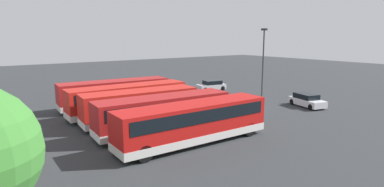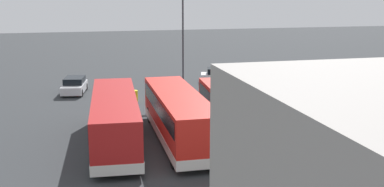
% 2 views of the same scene
% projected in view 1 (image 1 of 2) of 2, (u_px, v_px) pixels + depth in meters
% --- Properties ---
extents(ground_plane, '(140.00, 140.00, 0.00)m').
position_uv_depth(ground_plane, '(240.00, 106.00, 34.96)').
color(ground_plane, '#2D3033').
extents(bus_single_deck_near_end, '(2.77, 11.91, 2.95)m').
position_uv_depth(bus_single_deck_near_end, '(194.00, 122.00, 22.50)').
color(bus_single_deck_near_end, '#B71411').
rests_on(bus_single_deck_near_end, ground).
extents(bus_single_deck_second, '(3.18, 11.36, 2.95)m').
position_uv_depth(bus_single_deck_second, '(164.00, 112.00, 25.17)').
color(bus_single_deck_second, '#A51919').
rests_on(bus_single_deck_second, ground).
extents(bus_single_deck_third, '(3.28, 10.46, 2.95)m').
position_uv_depth(bus_single_deck_third, '(140.00, 105.00, 27.80)').
color(bus_single_deck_third, red).
rests_on(bus_single_deck_third, ground).
extents(bus_single_deck_fourth, '(2.76, 11.79, 2.95)m').
position_uv_depth(bus_single_deck_fourth, '(128.00, 99.00, 30.78)').
color(bus_single_deck_fourth, red).
rests_on(bus_single_deck_fourth, ground).
extents(bus_single_deck_fifth, '(3.35, 11.85, 2.95)m').
position_uv_depth(bus_single_deck_fifth, '(115.00, 93.00, 33.92)').
color(bus_single_deck_fifth, '#A51919').
rests_on(bus_single_deck_fifth, ground).
extents(car_hatchback_silver, '(4.49, 2.78, 1.43)m').
position_uv_depth(car_hatchback_silver, '(307.00, 100.00, 34.51)').
color(car_hatchback_silver, silver).
rests_on(car_hatchback_silver, ground).
extents(car_small_green, '(2.44, 4.27, 1.43)m').
position_uv_depth(car_small_green, '(211.00, 86.00, 44.85)').
color(car_small_green, silver).
rests_on(car_small_green, ground).
extents(lamp_post_tall, '(0.70, 0.30, 8.51)m').
position_uv_depth(lamp_post_tall, '(263.00, 60.00, 35.95)').
color(lamp_post_tall, '#38383D').
rests_on(lamp_post_tall, ground).
extents(waste_bin_yellow, '(0.60, 0.60, 0.95)m').
position_uv_depth(waste_bin_yellow, '(207.00, 96.00, 38.43)').
color(waste_bin_yellow, yellow).
rests_on(waste_bin_yellow, ground).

